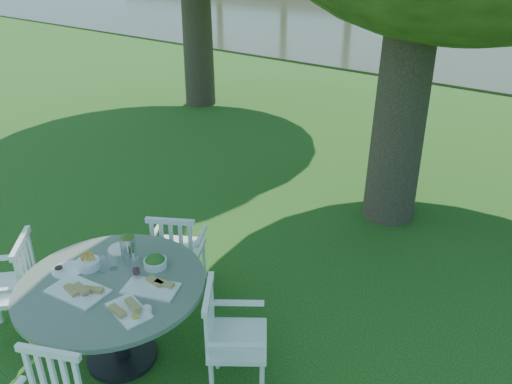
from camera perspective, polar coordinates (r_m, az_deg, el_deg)
ground at (r=5.23m, az=-1.39°, el=-9.16°), size 140.00×140.00×0.00m
table at (r=4.05m, az=-15.97°, el=-11.51°), size 1.42×1.42×0.75m
chair_ne at (r=3.72m, az=-3.55°, el=-15.84°), size 0.62×0.62×0.90m
chair_nw at (r=4.71m, az=-9.15°, el=-6.33°), size 0.60×0.59×0.88m
chair_sw at (r=4.59m, az=-25.82°, el=-9.30°), size 0.65×0.65×0.94m
tableware at (r=4.01m, az=-15.55°, el=-8.51°), size 1.08×0.83×0.24m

